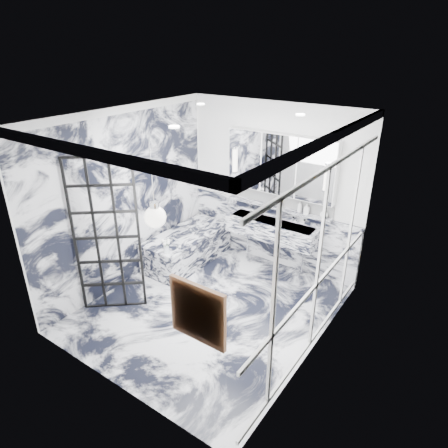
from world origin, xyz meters
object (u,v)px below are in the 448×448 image
Objects in this scene: crittall_door at (107,237)px; mirror_cabinet at (280,165)px; trough_sink at (272,229)px; bathtub at (187,247)px.

crittall_door is 1.21× the size of mirror_cabinet.
trough_sink is 1.10m from mirror_cabinet.
crittall_door is 2.72m from trough_sink.
crittall_door is 1.88m from bathtub.
mirror_cabinet is (1.35, 2.49, 0.67)m from crittall_door.
mirror_cabinet is 2.20m from bathtub.
trough_sink is 0.97× the size of bathtub.
bathtub is at bearing -147.94° from mirror_cabinet.
crittall_door reaches higher than trough_sink.
mirror_cabinet reaches higher than trough_sink.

